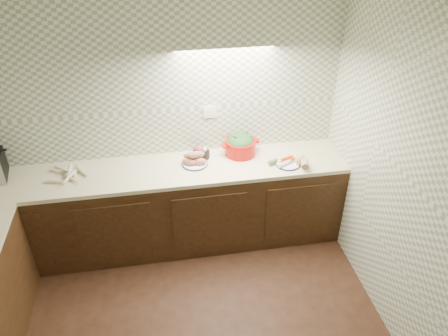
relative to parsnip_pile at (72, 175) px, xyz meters
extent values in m
cube|color=white|center=(0.77, -1.51, 1.65)|extent=(3.60, 3.60, 0.05)
cube|color=gray|center=(0.77, 0.27, 0.37)|extent=(3.60, 0.05, 2.60)
cube|color=gray|center=(2.55, -1.51, 0.37)|extent=(0.05, 3.60, 2.60)
cube|color=beige|center=(1.32, 0.28, 0.39)|extent=(0.13, 0.01, 0.12)
cube|color=black|center=(0.77, -0.01, -0.50)|extent=(3.60, 0.60, 0.86)
cube|color=beige|center=(0.77, -0.01, -0.05)|extent=(3.60, 0.60, 0.04)
cone|color=#F4F1C2|center=(-0.09, -0.07, -0.01)|extent=(0.07, 0.20, 0.05)
cone|color=#F4F1C2|center=(0.01, 0.02, -0.01)|extent=(0.20, 0.12, 0.04)
cone|color=#F4F1C2|center=(-0.02, 0.03, -0.01)|extent=(0.10, 0.21, 0.04)
cone|color=#F4F1C2|center=(-0.03, -0.02, -0.01)|extent=(0.14, 0.19, 0.04)
cone|color=#F4F1C2|center=(0.06, 0.01, -0.01)|extent=(0.13, 0.17, 0.04)
cone|color=#F4F1C2|center=(0.09, 0.00, -0.01)|extent=(0.07, 0.20, 0.04)
cone|color=#F4F1C2|center=(-0.10, 0.02, -0.01)|extent=(0.12, 0.20, 0.04)
cone|color=#F4F1C2|center=(-0.04, -0.02, 0.00)|extent=(0.09, 0.21, 0.05)
cone|color=#F4F1C2|center=(0.09, 0.04, 0.01)|extent=(0.18, 0.15, 0.04)
cone|color=#F4F1C2|center=(-0.09, 0.08, 0.02)|extent=(0.18, 0.11, 0.04)
cone|color=#F4F1C2|center=(0.08, -0.09, 0.02)|extent=(0.06, 0.20, 0.04)
cone|color=#F4F1C2|center=(0.11, 0.06, 0.01)|extent=(0.15, 0.15, 0.04)
cylinder|color=#14183B|center=(1.13, 0.03, -0.02)|extent=(0.25, 0.25, 0.01)
cylinder|color=white|center=(1.13, 0.03, -0.02)|extent=(0.24, 0.24, 0.02)
ellipsoid|color=#A46C56|center=(1.08, 0.02, 0.02)|extent=(0.14, 0.08, 0.06)
ellipsoid|color=#A46C56|center=(1.18, 0.00, 0.02)|extent=(0.14, 0.08, 0.06)
ellipsoid|color=#A46C56|center=(1.13, 0.08, 0.02)|extent=(0.14, 0.08, 0.06)
ellipsoid|color=#A46C56|center=(1.10, 0.06, 0.06)|extent=(0.14, 0.08, 0.06)
ellipsoid|color=#A46C56|center=(1.17, 0.07, 0.06)|extent=(0.14, 0.08, 0.06)
ellipsoid|color=#A46C56|center=(1.13, 0.02, 0.09)|extent=(0.14, 0.08, 0.06)
cylinder|color=black|center=(1.21, 0.15, 0.00)|extent=(0.17, 0.17, 0.06)
sphere|color=maroon|center=(1.19, 0.15, 0.06)|extent=(0.09, 0.09, 0.09)
sphere|color=silver|center=(1.24, 0.16, 0.05)|extent=(0.05, 0.05, 0.05)
cylinder|color=#B40C08|center=(1.60, 0.15, 0.05)|extent=(0.35, 0.35, 0.15)
cube|color=#B40C08|center=(1.43, 0.13, 0.09)|extent=(0.05, 0.07, 0.02)
cube|color=#B40C08|center=(1.77, 0.18, 0.09)|extent=(0.05, 0.07, 0.02)
ellipsoid|color=#296327|center=(1.60, 0.15, 0.11)|extent=(0.27, 0.27, 0.15)
cylinder|color=#14183B|center=(2.01, -0.12, -0.02)|extent=(0.24, 0.24, 0.01)
cylinder|color=white|center=(2.01, -0.12, -0.02)|extent=(0.22, 0.22, 0.02)
cone|color=#D14418|center=(2.01, -0.12, 0.00)|extent=(0.14, 0.07, 0.03)
cone|color=#D14418|center=(2.01, -0.11, 0.00)|extent=(0.14, 0.07, 0.03)
cone|color=#D14418|center=(2.03, -0.10, 0.00)|extent=(0.14, 0.05, 0.03)
cone|color=#D14418|center=(2.02, -0.11, 0.02)|extent=(0.14, 0.06, 0.03)
cone|color=#D14418|center=(2.00, -0.10, 0.02)|extent=(0.13, 0.09, 0.03)
cone|color=#D14418|center=(1.99, -0.09, 0.02)|extent=(0.13, 0.10, 0.03)
cylinder|color=white|center=(1.97, -0.15, 0.01)|extent=(0.15, 0.11, 0.04)
cylinder|color=#408336|center=(1.86, -0.10, 0.01)|extent=(0.10, 0.08, 0.04)
camera|label=1|loc=(0.81, -3.48, 2.24)|focal=35.00mm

